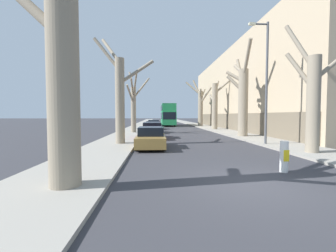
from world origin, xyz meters
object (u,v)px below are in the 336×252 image
parked_car_3 (154,125)px  traffic_bollard (284,157)px  street_tree_right_0 (313,98)px  parked_car_1 (152,131)px  street_tree_left_1 (120,95)px  parked_car_2 (153,127)px  street_tree_right_3 (200,105)px  street_tree_right_2 (215,104)px  street_tree_left_0 (63,42)px  double_decker_bus (168,114)px  lamp_post (265,78)px  street_tree_right_1 (243,97)px  parked_car_0 (151,138)px  street_tree_left_2 (134,104)px

parked_car_3 → traffic_bollard: size_ratio=3.95×
street_tree_right_0 → parked_car_1: street_tree_right_0 is taller
street_tree_left_1 → parked_car_2: street_tree_left_1 is taller
street_tree_right_3 → parked_car_2: (-8.59, -14.41, -3.32)m
street_tree_right_0 → street_tree_right_2: size_ratio=0.94×
street_tree_right_0 → parked_car_2: 17.81m
street_tree_left_0 → street_tree_right_0: street_tree_left_0 is taller
parked_car_2 → traffic_bollard: bearing=-75.2°
street_tree_left_1 → parked_car_1: street_tree_left_1 is taller
double_decker_bus → lamp_post: 30.50m
parked_car_1 → parked_car_2: bearing=90.0°
street_tree_right_0 → parked_car_3: 23.90m
street_tree_right_1 → street_tree_right_2: size_ratio=1.13×
street_tree_left_1 → lamp_post: size_ratio=0.95×
parked_car_2 → street_tree_right_3: bearing=59.2°
double_decker_bus → parked_car_2: (-2.76, -18.21, -1.75)m
parked_car_1 → street_tree_right_3: bearing=67.7°
double_decker_bus → parked_car_0: 31.00m
street_tree_right_1 → parked_car_1: street_tree_right_1 is taller
street_tree_right_0 → traffic_bollard: 5.69m
street_tree_left_0 → parked_car_1: bearing=80.9°
double_decker_bus → traffic_bollard: size_ratio=9.68×
street_tree_right_2 → lamp_post: size_ratio=0.91×
street_tree_left_1 → lamp_post: bearing=-5.0°
street_tree_right_0 → parked_car_0: (-8.67, 2.76, -2.38)m
double_decker_bus → street_tree_right_3: bearing=-33.1°
street_tree_left_1 → parked_car_2: bearing=78.4°
street_tree_left_2 → street_tree_right_1: street_tree_right_1 is taller
street_tree_right_0 → double_decker_bus: 34.11m
street_tree_left_0 → parked_car_0: bearing=74.3°
street_tree_right_2 → street_tree_right_3: size_ratio=0.88×
street_tree_right_2 → parked_car_1: (-8.84, -11.31, -2.96)m
street_tree_left_1 → street_tree_right_2: size_ratio=1.04×
street_tree_left_0 → parked_car_2: size_ratio=2.09×
street_tree_right_3 → street_tree_right_2: bearing=-88.5°
parked_car_2 → traffic_bollard: (5.02, -19.00, -0.08)m
double_decker_bus → parked_car_2: size_ratio=2.60×
double_decker_bus → traffic_bollard: bearing=-86.5°
street_tree_right_2 → double_decker_bus: 14.81m
street_tree_right_0 → parked_car_0: street_tree_right_0 is taller
street_tree_left_1 → parked_car_0: size_ratio=2.04×
street_tree_right_0 → parked_car_1: 12.59m
street_tree_left_0 → parked_car_3: size_ratio=1.97×
street_tree_right_2 → double_decker_bus: (-6.07, 13.45, -1.23)m
street_tree_left_0 → street_tree_right_1: (10.82, 14.63, -0.27)m
parked_car_0 → parked_car_1: parked_car_1 is taller
street_tree_right_1 → lamp_post: size_ratio=1.04×
street_tree_right_0 → traffic_bollard: street_tree_right_0 is taller
street_tree_right_3 → double_decker_bus: street_tree_right_3 is taller
lamp_post → street_tree_right_2: bearing=86.6°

